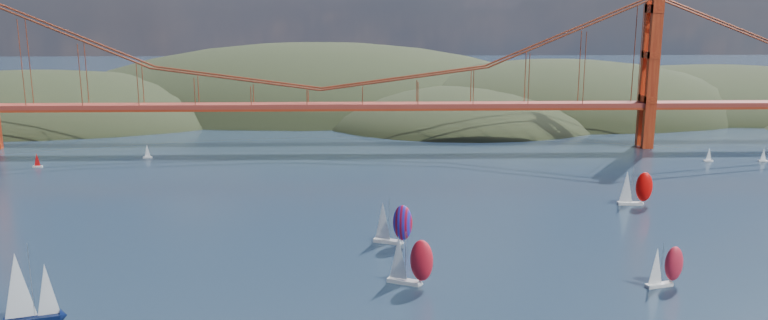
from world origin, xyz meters
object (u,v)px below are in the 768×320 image
at_px(sloop_navy, 27,288).
at_px(racer_rwb, 392,222).
at_px(racer_0, 409,260).
at_px(racer_1, 665,266).
at_px(racer_3, 635,187).

relative_size(sloop_navy, racer_rwb, 1.36).
height_order(sloop_navy, racer_rwb, sloop_navy).
distance_m(racer_0, racer_1, 49.66).
relative_size(sloop_navy, racer_3, 1.39).
height_order(racer_0, racer_rwb, racer_0).
height_order(racer_3, racer_rwb, racer_rwb).
bearing_deg(racer_0, racer_1, 21.16).
distance_m(racer_1, racer_rwb, 58.63).
bearing_deg(racer_rwb, racer_3, 46.17).
bearing_deg(racer_1, racer_0, 161.51).
bearing_deg(racer_1, sloop_navy, 170.87).
bearing_deg(sloop_navy, racer_1, -11.95).
distance_m(racer_0, racer_3, 84.37).
xyz_separation_m(sloop_navy, racer_1, (116.55, 13.43, -2.11)).
distance_m(racer_3, racer_rwb, 73.10).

